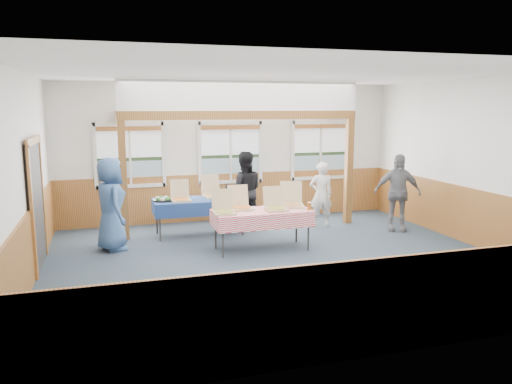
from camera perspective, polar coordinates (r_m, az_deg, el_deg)
floor at (r=8.83m, az=2.57°, el=-7.86°), size 8.00×8.00×0.00m
ceiling at (r=8.43m, az=2.74°, el=13.35°), size 8.00×8.00×0.00m
wall_back at (r=11.82m, az=-2.99°, el=4.54°), size 8.00×0.00×8.00m
wall_front at (r=5.35m, az=15.17°, el=-2.12°), size 8.00×0.00×8.00m
wall_left at (r=8.10m, az=-25.14°, el=1.23°), size 0.00×8.00×8.00m
wall_right at (r=10.50m, az=23.75°, el=3.08°), size 0.00×8.00×8.00m
wainscot_back at (r=11.94m, az=-2.92°, el=-0.49°), size 7.98×0.05×1.10m
wainscot_front at (r=5.67m, az=14.55°, el=-12.51°), size 7.98×0.05×1.10m
wainscot_left at (r=8.30m, az=-24.44°, el=-5.94°), size 0.05×6.98×1.10m
wainscot_right at (r=10.64m, az=23.26°, el=-2.54°), size 0.05×6.98×1.10m
cased_opening at (r=9.06m, az=-23.84°, el=-1.39°), size 0.06×1.30×2.10m
window_left at (r=11.45m, az=-14.23°, el=4.49°), size 1.56×0.10×1.46m
window_mid at (r=11.77m, az=-2.95°, el=4.91°), size 1.56×0.10×1.46m
window_right at (r=12.52m, az=7.37°, el=5.13°), size 1.56×0.10×1.46m
post_left at (r=10.35m, az=-14.93°, el=1.25°), size 0.15×0.15×2.40m
post_right at (r=11.62m, az=10.54°, el=2.32°), size 0.15×0.15×2.40m
cross_beam at (r=10.61m, az=-1.48°, el=8.78°), size 5.15×0.18×0.18m
table_left at (r=10.52m, az=-6.51°, el=-1.10°), size 2.07×1.46×0.76m
table_right at (r=9.33m, az=0.66°, el=-2.44°), size 1.89×0.99×0.76m
pizza_box_a at (r=10.33m, az=-8.59°, el=-0.66°), size 0.39×0.48×0.42m
pizza_box_b at (r=10.72m, az=-4.87°, el=-0.20°), size 0.49×0.57×0.46m
pizza_box_c at (r=9.02m, az=-3.69°, el=-2.09°), size 0.41×0.49×0.42m
pizza_box_d at (r=9.39m, az=-1.74°, el=-1.60°), size 0.41×0.49×0.43m
pizza_box_e at (r=9.31m, az=2.28°, el=-1.70°), size 0.41×0.49×0.42m
pizza_box_f at (r=9.65m, az=4.16°, el=-1.29°), size 0.54×0.61×0.47m
veggie_tray at (r=10.40m, az=-10.58°, el=-0.84°), size 0.41×0.41×0.09m
drink_glass at (r=9.36m, az=6.10°, el=-1.62°), size 0.07×0.07×0.15m
woman_white at (r=11.26m, az=7.45°, el=-0.26°), size 0.57×0.41×1.46m
woman_black at (r=10.86m, az=-1.36°, el=0.14°), size 0.94×0.80×1.72m
man_blue at (r=9.67m, az=-16.27°, el=-1.35°), size 0.75×0.97×1.75m
person_grey at (r=11.19m, az=15.85°, el=-0.06°), size 1.06×0.77×1.67m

